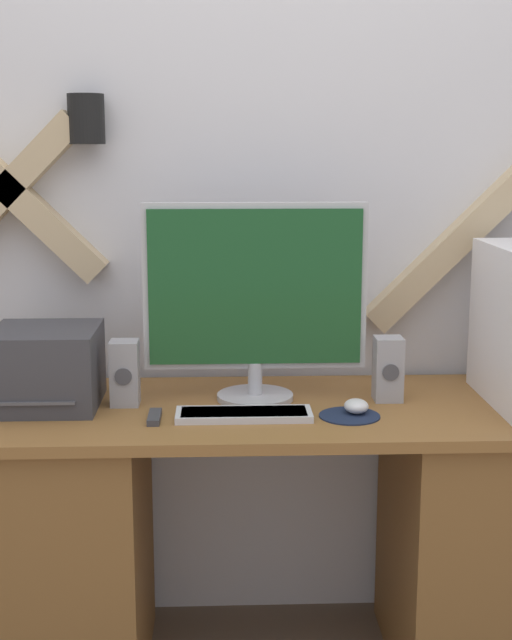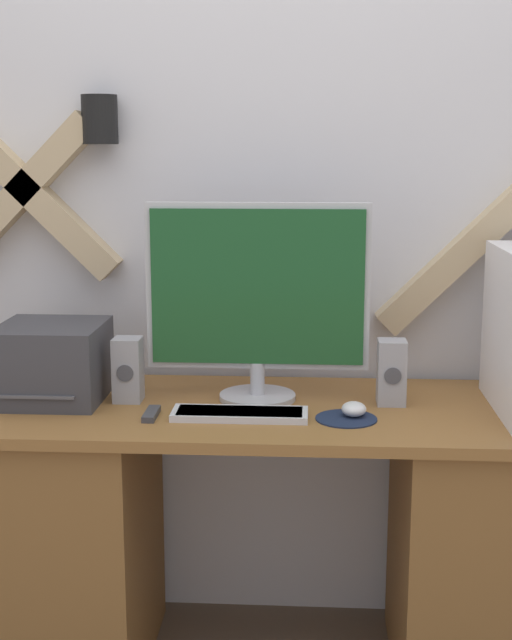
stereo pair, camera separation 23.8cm
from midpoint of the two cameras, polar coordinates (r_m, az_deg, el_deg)
The scene contains 10 objects.
wall_back at distance 2.71m, azimuth -2.13°, elevation 8.29°, with size 6.40×0.16×2.70m.
desk at distance 2.58m, azimuth -1.78°, elevation -13.66°, with size 1.65×0.63×0.78m.
monitor at distance 2.44m, azimuth -2.86°, elevation 1.63°, with size 0.61×0.21×0.55m.
keyboard at distance 2.34m, azimuth -3.72°, elevation -6.07°, with size 0.36×0.12×0.02m.
mousepad at distance 2.35m, azimuth 3.12°, elevation -6.19°, with size 0.16×0.16×0.00m.
mouse at distance 2.36m, azimuth 3.57°, elevation -5.56°, with size 0.06×0.07×0.04m.
printer at distance 2.51m, azimuth -15.97°, elevation -2.98°, with size 0.29×0.30×0.21m.
speaker_left at distance 2.48m, azimuth -11.15°, elevation -3.38°, with size 0.08×0.08×0.18m.
speaker_right at distance 2.48m, azimuth 5.75°, elevation -3.17°, with size 0.08×0.08×0.18m.
remote_control at distance 2.35m, azimuth -9.44°, elevation -6.19°, with size 0.03×0.12×0.02m.
Camera 1 is at (-0.13, -2.02, 1.49)m, focal length 50.00 mm.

